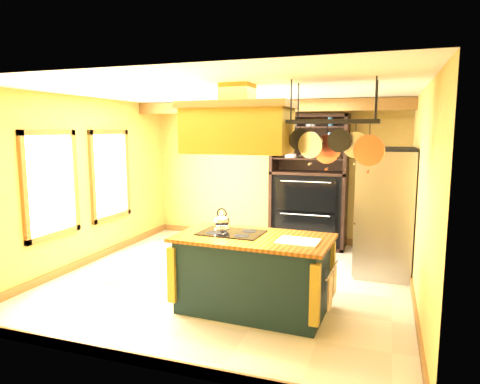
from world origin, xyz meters
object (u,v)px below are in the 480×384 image
Objects in this scene: pot_rack at (335,133)px; range_hood at (238,125)px; refrigerator at (384,214)px; kitchen_island at (253,273)px; hutch at (309,197)px.

range_hood is at bearing 180.00° from pot_rack.
range_hood is 2.88m from refrigerator.
kitchen_island is 1.00× the size of refrigerator.
pot_rack is at bearing -0.00° from range_hood.
refrigerator is 0.76× the size of hutch.
range_hood is (-0.20, -0.00, 1.76)m from kitchen_island.
pot_rack reaches higher than hutch.
pot_rack reaches higher than refrigerator.
range_hood reaches higher than refrigerator.
kitchen_island is 2.48m from refrigerator.
range_hood reaches higher than hutch.
pot_rack reaches higher than kitchen_island.
refrigerator is 1.81m from hutch.
hutch is at bearing 84.57° from range_hood.
kitchen_island is at bearing 179.95° from pot_rack.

